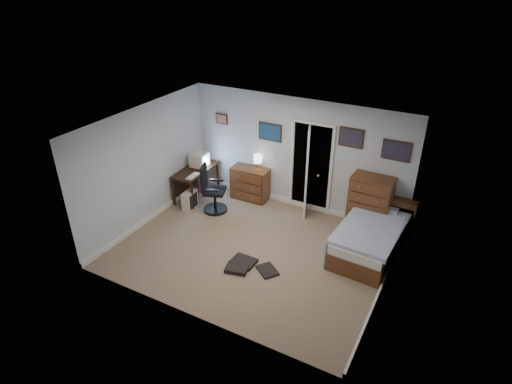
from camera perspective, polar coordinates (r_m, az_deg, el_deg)
floor at (r=8.40m, az=-0.40°, el=-7.69°), size 5.00×4.00×0.02m
computer_desk at (r=10.09m, az=-8.43°, el=2.31°), size 0.63×1.26×0.71m
crt_monitor at (r=10.00m, az=-7.55°, el=4.27°), size 0.38×0.36×0.34m
keyboard at (r=9.62m, az=-8.43°, el=2.12°), size 0.16×0.39×0.02m
pc_tower at (r=9.71m, az=-8.80°, el=-1.07°), size 0.21×0.41×0.43m
office_chair at (r=9.47m, az=-5.90°, el=-0.23°), size 0.68×0.68×1.09m
media_stack at (r=10.32m, az=-7.85°, el=2.12°), size 0.17×0.17×0.82m
low_dresser at (r=9.94m, az=-0.77°, el=1.17°), size 0.89×0.48×0.77m
table_lamp at (r=9.57m, az=0.26°, el=4.41°), size 0.20×0.20×0.37m
doorway at (r=9.57m, az=7.99°, el=3.84°), size 0.96×1.12×2.05m
tall_dresser at (r=8.96m, az=14.92°, el=-1.57°), size 0.84×0.51×1.20m
headboard_bookcase at (r=9.08m, az=17.74°, el=-2.90°), size 0.89×0.26×0.80m
bed at (r=8.47m, az=15.00°, el=-5.79°), size 1.19×2.07×0.66m
wall_posters at (r=8.96m, az=8.95°, el=7.20°), size 4.38×0.04×0.60m
floor_clutter at (r=7.93m, az=-1.40°, el=-9.84°), size 0.98×0.66×0.08m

